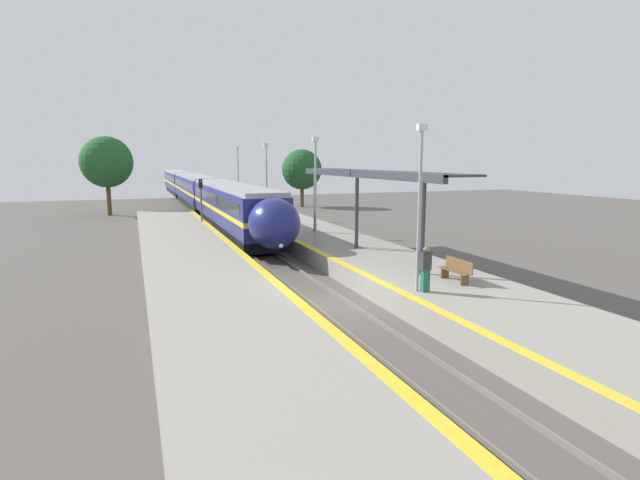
% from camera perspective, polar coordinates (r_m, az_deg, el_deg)
% --- Properties ---
extents(ground_plane, '(120.00, 120.00, 0.00)m').
position_cam_1_polar(ground_plane, '(19.48, 1.45, -7.65)').
color(ground_plane, '#56514C').
extents(rail_left, '(0.08, 90.00, 0.15)m').
position_cam_1_polar(rail_left, '(19.21, -0.56, -7.66)').
color(rail_left, slate).
rests_on(rail_left, ground_plane).
extents(rail_right, '(0.08, 90.00, 0.15)m').
position_cam_1_polar(rail_right, '(19.72, 3.41, -7.22)').
color(rail_right, slate).
rests_on(rail_right, ground_plane).
extents(train, '(2.90, 71.63, 3.81)m').
position_cam_1_polar(train, '(60.36, -13.92, 5.62)').
color(train, black).
rests_on(train, ground_plane).
extents(platform_right, '(5.12, 64.00, 0.89)m').
position_cam_1_polar(platform_right, '(21.29, 12.30, -5.16)').
color(platform_right, gray).
rests_on(platform_right, ground_plane).
extents(platform_left, '(5.00, 64.00, 0.89)m').
position_cam_1_polar(platform_left, '(18.25, -11.11, -7.54)').
color(platform_left, gray).
rests_on(platform_left, ground_plane).
extents(platform_bench, '(0.44, 1.72, 0.89)m').
position_cam_1_polar(platform_bench, '(20.38, 15.34, -3.27)').
color(platform_bench, brown).
rests_on(platform_bench, platform_right).
extents(person_waiting, '(0.36, 0.22, 1.68)m').
position_cam_1_polar(person_waiting, '(18.44, 11.98, -3.19)').
color(person_waiting, '#1E604C').
rests_on(person_waiting, platform_right).
extents(railway_signal, '(0.28, 0.28, 4.17)m').
position_cam_1_polar(railway_signal, '(39.78, -13.43, 4.49)').
color(railway_signal, '#59595E').
rests_on(railway_signal, ground_plane).
extents(lamppost_near, '(0.36, 0.20, 5.99)m').
position_cam_1_polar(lamppost_near, '(18.14, 11.33, 4.69)').
color(lamppost_near, '#9E9EA3').
rests_on(lamppost_near, platform_right).
extents(lamppost_mid, '(0.36, 0.20, 5.99)m').
position_cam_1_polar(lamppost_mid, '(27.92, -0.52, 6.37)').
color(lamppost_mid, '#9E9EA3').
rests_on(lamppost_mid, platform_right).
extents(lamppost_far, '(0.36, 0.20, 5.99)m').
position_cam_1_polar(lamppost_far, '(38.27, -6.12, 7.08)').
color(lamppost_far, '#9E9EA3').
rests_on(lamppost_far, platform_right).
extents(lamppost_farthest, '(0.36, 0.20, 5.99)m').
position_cam_1_polar(lamppost_farthest, '(48.83, -9.33, 7.45)').
color(lamppost_farthest, '#9E9EA3').
rests_on(lamppost_farthest, platform_right).
extents(station_canopy, '(2.02, 16.10, 4.18)m').
position_cam_1_polar(station_canopy, '(26.99, 5.38, 7.30)').
color(station_canopy, '#333842').
rests_on(station_canopy, platform_right).
extents(background_tree_left, '(5.14, 5.14, 7.98)m').
position_cam_1_polar(background_tree_left, '(55.15, -23.22, 8.18)').
color(background_tree_left, brown).
rests_on(background_tree_left, ground_plane).
extents(background_tree_right, '(4.79, 4.79, 6.87)m').
position_cam_1_polar(background_tree_right, '(60.23, -2.09, 8.05)').
color(background_tree_right, brown).
rests_on(background_tree_right, ground_plane).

